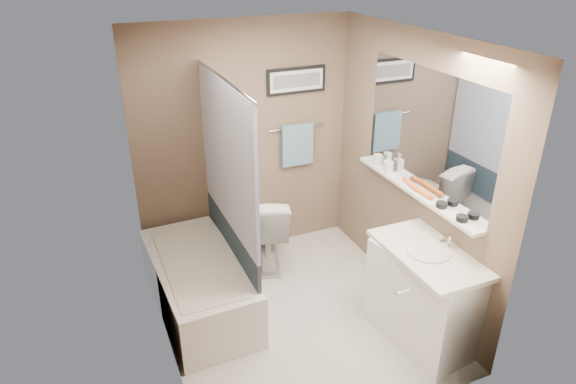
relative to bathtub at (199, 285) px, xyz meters
name	(u,v)px	position (x,y,z in m)	size (l,w,h in m)	color
ground	(295,314)	(0.75, -0.42, -0.25)	(2.50, 2.50, 0.00)	beige
ceiling	(296,41)	(0.75, -0.42, 2.13)	(2.20, 2.50, 0.04)	white
wall_back	(245,144)	(0.75, 0.81, 0.95)	(2.20, 0.04, 2.40)	brown
wall_front	(379,278)	(0.75, -1.65, 0.95)	(2.20, 0.04, 2.40)	brown
wall_left	(158,220)	(-0.33, -0.42, 0.95)	(0.04, 2.50, 2.40)	brown
wall_right	(409,172)	(1.83, -0.42, 0.95)	(0.04, 2.50, 2.40)	brown
tile_surround	(148,214)	(-0.34, 0.08, 0.75)	(0.02, 1.55, 2.00)	#C6B396
curtain_rod	(223,78)	(0.35, 0.08, 1.80)	(0.02, 0.02, 1.55)	silver
curtain_upper	(227,156)	(0.35, 0.08, 1.15)	(0.03, 1.45, 1.28)	white
curtain_lower	(232,241)	(0.35, 0.08, 0.33)	(0.03, 1.45, 0.36)	#273A4A
mirror	(426,132)	(1.84, -0.57, 1.37)	(0.02, 1.60, 1.00)	silver
shelf	(414,191)	(1.79, -0.57, 0.85)	(0.12, 1.60, 0.03)	silver
towel_bar	(297,128)	(1.30, 0.79, 1.05)	(0.02, 0.02, 0.60)	silver
towel	(297,145)	(1.30, 0.77, 0.87)	(0.34, 0.05, 0.44)	#95C8D9
art_frame	(296,80)	(1.30, 0.81, 1.53)	(0.62, 0.03, 0.26)	black
art_mat	(297,81)	(1.30, 0.79, 1.53)	(0.56, 0.00, 0.20)	white
art_image	(297,81)	(1.30, 0.79, 1.53)	(0.50, 0.00, 0.13)	#595959
door	(450,284)	(1.30, -1.67, 0.75)	(0.80, 0.02, 2.00)	silver
door_handle	(403,292)	(0.97, -1.61, 0.75)	(0.02, 0.02, 0.10)	silver
bathtub	(199,285)	(0.00, 0.00, 0.00)	(0.70, 1.50, 0.50)	silver
tub_rim	(196,261)	(0.00, 0.00, 0.25)	(0.56, 1.36, 0.02)	beige
toilet	(265,228)	(0.82, 0.48, 0.15)	(0.44, 0.78, 0.79)	silver
vanity	(424,297)	(1.60, -1.09, 0.15)	(0.50, 0.90, 0.80)	white
countertop	(429,254)	(1.59, -1.09, 0.57)	(0.54, 0.96, 0.04)	silver
sink_basin	(428,251)	(1.58, -1.09, 0.60)	(0.34, 0.34, 0.01)	silver
faucet_spout	(450,241)	(1.78, -1.09, 0.64)	(0.02, 0.02, 0.10)	silver
faucet_knob	(441,237)	(1.78, -0.99, 0.62)	(0.05, 0.05, 0.05)	silver
candle_bowl_near	(462,218)	(1.79, -1.17, 0.89)	(0.09, 0.09, 0.04)	black
candle_bowl_far	(442,205)	(1.79, -0.93, 0.89)	(0.09, 0.09, 0.04)	black
hair_brush_front	(424,193)	(1.79, -0.70, 0.89)	(0.04, 0.04, 0.22)	orange
hair_brush_back	(410,184)	(1.79, -0.51, 0.89)	(0.04, 0.04, 0.22)	orange
pink_comb	(405,182)	(1.79, -0.43, 0.87)	(0.03, 0.16, 0.01)	pink
glass_jar	(378,160)	(1.79, 0.01, 0.92)	(0.08, 0.08, 0.10)	silver
soap_bottle	(388,164)	(1.79, -0.17, 0.94)	(0.07, 0.07, 0.16)	#999999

